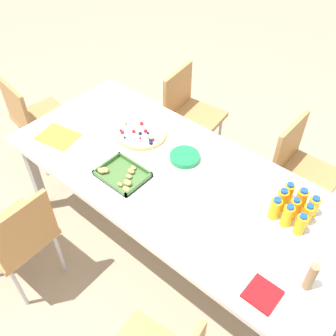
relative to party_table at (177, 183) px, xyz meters
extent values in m
plane|color=tan|center=(0.00, 0.00, -0.67)|extent=(12.00, 12.00, 0.00)
cube|color=white|center=(0.00, 0.00, 0.04)|extent=(2.23, 0.96, 0.04)
cube|color=#99999E|center=(1.03, -0.40, -0.33)|extent=(0.06, 0.06, 0.69)
cube|color=#99999E|center=(1.03, 0.40, -0.33)|extent=(0.06, 0.06, 0.69)
cube|color=#B7844C|center=(-0.52, -0.81, -0.22)|extent=(0.40, 0.40, 0.04)
cube|color=#B7844C|center=(-0.34, -0.81, -0.03)|extent=(0.03, 0.38, 0.38)
cylinder|color=silver|center=(-0.68, -0.97, -0.47)|extent=(0.02, 0.02, 0.41)
cylinder|color=silver|center=(-0.68, -0.65, -0.47)|extent=(0.02, 0.02, 0.41)
cylinder|color=silver|center=(-0.36, -0.97, -0.47)|extent=(0.02, 0.02, 0.41)
cylinder|color=silver|center=(-0.36, -0.65, -0.47)|extent=(0.02, 0.02, 0.41)
cube|color=#B7844C|center=(0.61, 0.83, -0.22)|extent=(0.41, 0.41, 0.04)
cube|color=#B7844C|center=(0.42, 0.82, -0.03)|extent=(0.04, 0.38, 0.38)
cylinder|color=silver|center=(0.77, 0.67, -0.47)|extent=(0.02, 0.02, 0.41)
cylinder|color=silver|center=(0.45, 0.98, -0.47)|extent=(0.02, 0.02, 0.41)
cylinder|color=silver|center=(0.45, 0.66, -0.47)|extent=(0.02, 0.02, 0.41)
cube|color=#B7844C|center=(0.49, -0.83, -0.22)|extent=(0.44, 0.44, 0.04)
cube|color=#B7844C|center=(0.67, -0.81, -0.03)|extent=(0.07, 0.38, 0.38)
cylinder|color=silver|center=(0.35, -1.01, -0.47)|extent=(0.02, 0.02, 0.41)
cylinder|color=silver|center=(0.31, -0.69, -0.47)|extent=(0.02, 0.02, 0.41)
cylinder|color=silver|center=(0.67, -0.97, -0.47)|extent=(0.02, 0.02, 0.41)
cylinder|color=silver|center=(0.63, -0.66, -0.47)|extent=(0.02, 0.02, 0.41)
cube|color=#B7844C|center=(1.46, 0.00, -0.22)|extent=(0.45, 0.45, 0.04)
cube|color=#B7844C|center=(1.48, 0.18, -0.03)|extent=(0.38, 0.08, 0.38)
cylinder|color=silver|center=(1.59, -0.18, -0.47)|extent=(0.02, 0.02, 0.41)
cylinder|color=silver|center=(1.28, -0.14, -0.47)|extent=(0.02, 0.02, 0.41)
cylinder|color=silver|center=(1.63, 0.13, -0.47)|extent=(0.02, 0.02, 0.41)
cylinder|color=silver|center=(1.32, 0.17, -0.47)|extent=(0.02, 0.02, 0.41)
cylinder|color=#FAAD14|center=(-0.74, -0.26, 0.12)|extent=(0.06, 0.06, 0.12)
cylinder|color=blue|center=(-0.74, -0.26, 0.18)|extent=(0.04, 0.04, 0.02)
cylinder|color=#FAAB14|center=(-0.67, -0.25, 0.12)|extent=(0.06, 0.06, 0.13)
cylinder|color=blue|center=(-0.67, -0.25, 0.20)|extent=(0.04, 0.04, 0.02)
cylinder|color=#FAAB14|center=(-0.59, -0.26, 0.12)|extent=(0.06, 0.06, 0.12)
cylinder|color=blue|center=(-0.59, -0.26, 0.18)|extent=(0.04, 0.04, 0.02)
cylinder|color=#FAB014|center=(-0.74, -0.18, 0.12)|extent=(0.06, 0.06, 0.13)
cylinder|color=blue|center=(-0.74, -0.18, 0.19)|extent=(0.04, 0.04, 0.02)
cylinder|color=#FAAE14|center=(-0.67, -0.18, 0.12)|extent=(0.05, 0.05, 0.12)
cylinder|color=blue|center=(-0.67, -0.18, 0.19)|extent=(0.03, 0.03, 0.02)
cylinder|color=#F8AE14|center=(-0.59, -0.18, 0.12)|extent=(0.06, 0.06, 0.13)
cylinder|color=blue|center=(-0.59, -0.18, 0.20)|extent=(0.04, 0.04, 0.02)
cylinder|color=#FAAD14|center=(-0.74, -0.10, 0.12)|extent=(0.06, 0.06, 0.12)
cylinder|color=blue|center=(-0.74, -0.10, 0.19)|extent=(0.04, 0.04, 0.02)
cylinder|color=#F8AF14|center=(-0.67, -0.10, 0.12)|extent=(0.06, 0.06, 0.13)
cylinder|color=blue|center=(-0.67, -0.10, 0.20)|extent=(0.04, 0.04, 0.02)
cylinder|color=#F8AD14|center=(-0.59, -0.11, 0.12)|extent=(0.06, 0.06, 0.13)
cylinder|color=blue|center=(-0.59, -0.11, 0.19)|extent=(0.04, 0.04, 0.02)
cylinder|color=tan|center=(0.44, -0.14, 0.07)|extent=(0.35, 0.35, 0.02)
cylinder|color=white|center=(0.44, -0.14, 0.08)|extent=(0.32, 0.32, 0.01)
sphere|color=#1E1947|center=(0.30, -0.09, 0.09)|extent=(0.03, 0.03, 0.03)
sphere|color=#66B238|center=(0.35, -0.12, 0.09)|extent=(0.02, 0.02, 0.02)
sphere|color=#1E1947|center=(0.42, -0.12, 0.09)|extent=(0.02, 0.02, 0.02)
sphere|color=#1E1947|center=(0.39, -0.16, 0.09)|extent=(0.02, 0.02, 0.02)
sphere|color=red|center=(0.49, -0.20, 0.09)|extent=(0.03, 0.03, 0.03)
sphere|color=red|center=(0.39, -0.08, 0.09)|extent=(0.02, 0.02, 0.02)
sphere|color=red|center=(0.52, -0.05, 0.09)|extent=(0.03, 0.03, 0.03)
sphere|color=red|center=(0.41, -0.16, 0.09)|extent=(0.03, 0.03, 0.03)
sphere|color=red|center=(0.47, -0.10, 0.09)|extent=(0.03, 0.03, 0.03)
sphere|color=red|center=(0.32, -0.13, 0.09)|extent=(0.02, 0.02, 0.02)
sphere|color=#66B238|center=(0.57, -0.13, 0.09)|extent=(0.02, 0.02, 0.02)
sphere|color=#1E1947|center=(0.32, -0.11, 0.09)|extent=(0.03, 0.03, 0.03)
sphere|color=#1E1947|center=(0.47, -0.02, 0.09)|extent=(0.02, 0.02, 0.02)
sphere|color=red|center=(0.55, -0.06, 0.09)|extent=(0.02, 0.02, 0.02)
cube|color=#477238|center=(0.25, 0.22, 0.06)|extent=(0.29, 0.23, 0.01)
cube|color=#477238|center=(0.25, 0.11, 0.08)|extent=(0.29, 0.01, 0.03)
cube|color=#477238|center=(0.25, 0.32, 0.08)|extent=(0.29, 0.01, 0.03)
cube|color=#477238|center=(0.12, 0.22, 0.08)|extent=(0.01, 0.23, 0.03)
cube|color=#477238|center=(0.39, 0.22, 0.08)|extent=(0.01, 0.23, 0.03)
ellipsoid|color=tan|center=(0.17, 0.25, 0.08)|extent=(0.06, 0.04, 0.03)
ellipsoid|color=tan|center=(0.37, 0.29, 0.08)|extent=(0.05, 0.04, 0.03)
ellipsoid|color=tan|center=(0.35, 0.27, 0.08)|extent=(0.05, 0.04, 0.03)
ellipsoid|color=tan|center=(0.23, 0.17, 0.08)|extent=(0.05, 0.03, 0.03)
ellipsoid|color=tan|center=(0.14, 0.29, 0.08)|extent=(0.05, 0.04, 0.03)
ellipsoid|color=tan|center=(0.20, 0.29, 0.08)|extent=(0.04, 0.03, 0.02)
ellipsoid|color=tan|center=(0.21, 0.21, 0.08)|extent=(0.04, 0.03, 0.02)
ellipsoid|color=tan|center=(0.24, 0.14, 0.08)|extent=(0.04, 0.03, 0.02)
cylinder|color=#1E8C4C|center=(0.06, -0.15, 0.06)|extent=(0.19, 0.19, 0.00)
cylinder|color=#1E8C4C|center=(0.06, -0.15, 0.07)|extent=(0.19, 0.19, 0.00)
cylinder|color=#1E8C4C|center=(0.06, -0.15, 0.07)|extent=(0.19, 0.19, 0.00)
cylinder|color=#1E8C4C|center=(0.06, -0.15, 0.08)|extent=(0.19, 0.19, 0.00)
cylinder|color=#1E8C4C|center=(0.06, -0.15, 0.08)|extent=(0.19, 0.19, 0.00)
cylinder|color=#1E8C4C|center=(0.06, -0.15, 0.09)|extent=(0.19, 0.19, 0.00)
cylinder|color=#1E8C4C|center=(0.06, -0.15, 0.09)|extent=(0.19, 0.19, 0.00)
cube|color=red|center=(-0.79, 0.33, 0.07)|extent=(0.15, 0.15, 0.02)
cylinder|color=#9E7A56|center=(-0.92, 0.16, 0.15)|extent=(0.04, 0.04, 0.18)
cube|color=yellow|center=(0.84, 0.24, 0.06)|extent=(0.30, 0.25, 0.01)
camera|label=1|loc=(-1.02, 1.27, 1.73)|focal=41.21mm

